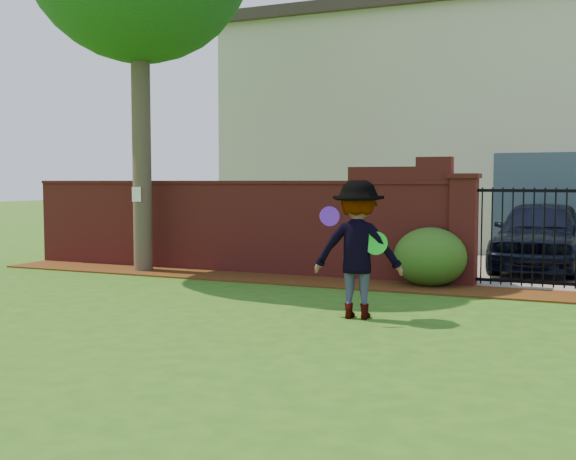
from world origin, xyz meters
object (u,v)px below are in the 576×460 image
at_px(man, 357,250).
at_px(frisbee_purple, 330,216).
at_px(car, 539,235).
at_px(frisbee_green, 376,243).

xyz_separation_m(man, frisbee_purple, (-0.25, -0.34, 0.44)).
distance_m(car, frisbee_green, 6.12).
bearing_deg(frisbee_green, man, 167.40).
relative_size(man, frisbee_green, 6.01).
bearing_deg(man, frisbee_green, 158.37).
xyz_separation_m(frisbee_purple, frisbee_green, (0.52, 0.28, -0.34)).
distance_m(car, man, 6.14).
bearing_deg(man, frisbee_purple, 44.53).
xyz_separation_m(man, frisbee_green, (0.26, -0.06, 0.10)).
distance_m(car, frisbee_purple, 6.57).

